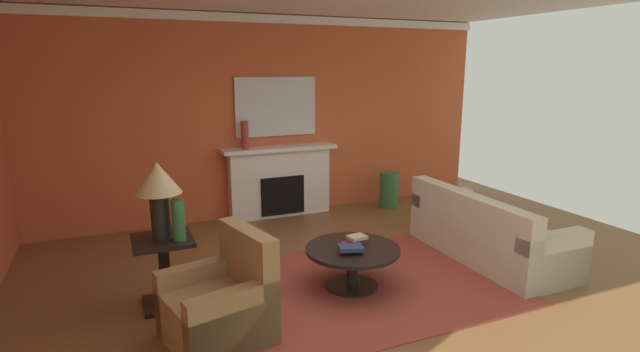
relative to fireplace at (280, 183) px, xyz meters
The scene contains 17 objects.
ground_plane 2.76m from the fireplace, 93.04° to the right, with size 9.02×9.02×0.00m, color brown.
wall_fireplace 1.04m from the fireplace, 124.22° to the left, with size 7.54×0.12×3.08m, color #C65633.
crown_moulding 2.48m from the fireplace, 137.62° to the left, with size 7.54×0.08×0.12m, color white.
area_rug 2.81m from the fireplace, 92.79° to the right, with size 3.32×2.33×0.01m, color #993D33.
fireplace is the anchor object (origin of this frame).
mantel_mirror 1.19m from the fireplace, 90.00° to the left, with size 1.29×0.04×0.90m, color silver.
sofa 3.21m from the fireplace, 56.87° to the right, with size 0.92×2.11×0.85m.
armchair_near_window 3.59m from the fireplace, 117.05° to the right, with size 0.96×0.96×0.95m.
coffee_table 2.76m from the fireplace, 92.79° to the right, with size 1.00×1.00×0.45m.
side_table 3.10m from the fireplace, 130.26° to the right, with size 0.56×0.56×0.70m.
table_lamp 3.18m from the fireplace, 130.26° to the right, with size 0.44×0.44×0.75m.
vase_on_side_table 3.12m from the fireplace, 126.71° to the right, with size 0.12×0.12×0.40m, color #33703D.
vase_tall_corner 1.86m from the fireplace, ahead, with size 0.32×0.32×0.59m, color #33703D.
vase_mantel_left 0.97m from the fireplace, behind, with size 0.11×0.11×0.42m, color #9E3328.
book_red_cover 2.71m from the fireplace, 92.54° to the right, with size 0.20×0.14×0.04m, color maroon.
book_art_folio 2.89m from the fireplace, 94.41° to the right, with size 0.25×0.18×0.04m, color navy.
book_small_novel 2.73m from the fireplace, 91.47° to the right, with size 0.19×0.15×0.04m, color tan.
Camera 1 is at (-2.22, -4.31, 2.32)m, focal length 27.09 mm.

